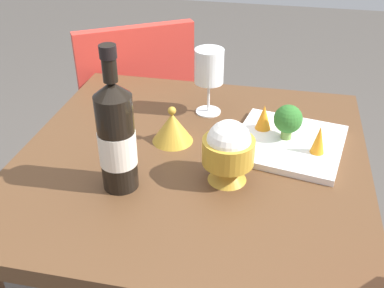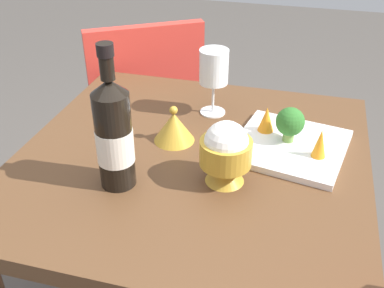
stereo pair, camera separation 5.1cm
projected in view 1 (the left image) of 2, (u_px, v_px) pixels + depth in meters
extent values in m
cube|color=brown|center=(192.00, 162.00, 1.08)|extent=(0.81, 0.81, 0.04)
cylinder|color=brown|center=(316.00, 207.00, 1.50)|extent=(0.05, 0.05, 0.68)
cylinder|color=brown|center=(117.00, 181.00, 1.62)|extent=(0.05, 0.05, 0.68)
cube|color=red|center=(130.00, 114.00, 1.84)|extent=(0.55, 0.55, 0.02)
cube|color=red|center=(138.00, 83.00, 1.59)|extent=(0.36, 0.25, 0.40)
cylinder|color=black|center=(87.00, 147.00, 2.05)|extent=(0.03, 0.03, 0.43)
cylinder|color=black|center=(161.00, 134.00, 2.14)|extent=(0.03, 0.03, 0.43)
cylinder|color=black|center=(102.00, 192.00, 1.78)|extent=(0.03, 0.03, 0.43)
cylinder|color=black|center=(184.00, 174.00, 1.87)|extent=(0.03, 0.03, 0.43)
cylinder|color=black|center=(117.00, 143.00, 0.92)|extent=(0.08, 0.08, 0.21)
cone|color=black|center=(112.00, 89.00, 0.86)|extent=(0.08, 0.08, 0.03)
cylinder|color=black|center=(109.00, 64.00, 0.83)|extent=(0.03, 0.03, 0.07)
cylinder|color=black|center=(108.00, 51.00, 0.82)|extent=(0.03, 0.03, 0.02)
cylinder|color=silver|center=(118.00, 148.00, 0.93)|extent=(0.08, 0.08, 0.07)
cylinder|color=white|center=(208.00, 111.00, 1.25)|extent=(0.07, 0.07, 0.00)
cylinder|color=white|center=(208.00, 97.00, 1.23)|extent=(0.01, 0.01, 0.08)
cylinder|color=white|center=(209.00, 66.00, 1.18)|extent=(0.08, 0.08, 0.09)
cone|color=gold|center=(227.00, 171.00, 0.98)|extent=(0.08, 0.08, 0.04)
cylinder|color=gold|center=(228.00, 151.00, 0.95)|extent=(0.11, 0.11, 0.05)
sphere|color=white|center=(229.00, 142.00, 0.94)|extent=(0.09, 0.09, 0.09)
cone|color=gold|center=(172.00, 127.00, 1.11)|extent=(0.10, 0.10, 0.07)
sphere|color=gold|center=(172.00, 111.00, 1.08)|extent=(0.02, 0.02, 0.02)
cube|color=white|center=(288.00, 143.00, 1.10)|extent=(0.29, 0.29, 0.02)
cylinder|color=#729E4C|center=(286.00, 133.00, 1.10)|extent=(0.03, 0.03, 0.03)
sphere|color=#2D6B28|center=(288.00, 119.00, 1.08)|extent=(0.07, 0.07, 0.07)
cone|color=orange|center=(319.00, 139.00, 1.04)|extent=(0.03, 0.03, 0.07)
cone|color=orange|center=(264.00, 117.00, 1.13)|extent=(0.04, 0.04, 0.06)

